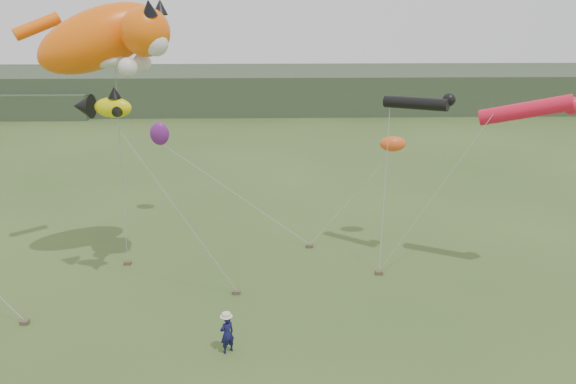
{
  "coord_description": "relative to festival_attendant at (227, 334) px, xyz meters",
  "views": [
    {
      "loc": [
        0.92,
        -16.66,
        11.81
      ],
      "look_at": [
        1.4,
        3.0,
        4.85
      ],
      "focal_mm": 35.0,
      "sensor_mm": 36.0,
      "label": 1
    }
  ],
  "objects": [
    {
      "name": "fish_kite",
      "position": [
        -4.9,
        4.8,
        7.03
      ],
      "size": [
        2.44,
        1.64,
        1.26
      ],
      "color": "#DCD508",
      "rests_on": "ground"
    },
    {
      "name": "cat_kite",
      "position": [
        -4.86,
        6.56,
        9.43
      ],
      "size": [
        6.77,
        4.07,
        3.91
      ],
      "color": "#FE6009",
      "rests_on": "ground"
    },
    {
      "name": "ground",
      "position": [
        0.78,
        -0.0,
        -0.73
      ],
      "size": [
        120.0,
        120.0,
        0.0
      ],
      "primitive_type": "plane",
      "color": "#385123",
      "rests_on": "ground"
    },
    {
      "name": "festival_attendant",
      "position": [
        0.0,
        0.0,
        0.0
      ],
      "size": [
        0.64,
        0.59,
        1.46
      ],
      "primitive_type": "imported",
      "rotation": [
        0.0,
        0.0,
        3.75
      ],
      "color": "#121345",
      "rests_on": "ground"
    },
    {
      "name": "headland",
      "position": [
        -2.33,
        44.69,
        1.19
      ],
      "size": [
        90.0,
        13.0,
        4.0
      ],
      "color": "#2D3D28",
      "rests_on": "ground"
    },
    {
      "name": "sandbag_anchors",
      "position": [
        -0.64,
        5.37,
        -0.65
      ],
      "size": [
        14.45,
        6.79,
        0.16
      ],
      "color": "brown",
      "rests_on": "ground"
    },
    {
      "name": "misc_kites",
      "position": [
        0.46,
        11.34,
        4.14
      ],
      "size": [
        12.95,
        4.47,
        1.33
      ],
      "color": "#EF551C",
      "rests_on": "ground"
    },
    {
      "name": "tube_kites",
      "position": [
        10.76,
        6.05,
        6.68
      ],
      "size": [
        7.36,
        3.68,
        1.58
      ],
      "color": "black",
      "rests_on": "ground"
    }
  ]
}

